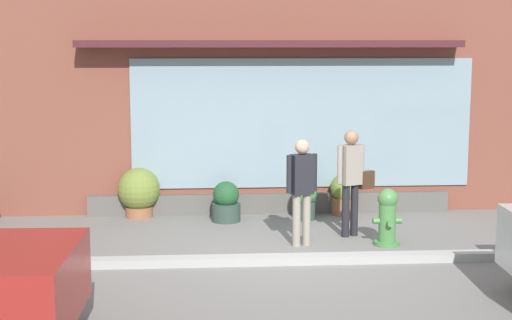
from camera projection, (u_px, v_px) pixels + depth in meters
ground_plane at (288, 260)px, 10.89m from camera, size 60.00×60.00×0.00m
curb_strip at (289, 259)px, 10.69m from camera, size 14.00×0.24×0.12m
storefront at (270, 73)px, 13.66m from camera, size 14.00×0.81×5.05m
fire_hydrant at (387, 216)px, 11.61m from camera, size 0.44×0.41×0.86m
pedestrian_with_handbag at (352, 175)px, 12.07m from camera, size 0.63×0.36×1.67m
pedestrian_passerby at (302, 184)px, 11.50m from camera, size 0.47×0.29×1.60m
potted_plant_low_front at (305, 199)px, 13.31m from camera, size 0.42×0.42×0.67m
potted_plant_by_entrance at (345, 194)px, 13.67m from camera, size 0.50×0.50×0.73m
potted_plant_doorstep at (226, 202)px, 13.17m from camera, size 0.49×0.49×0.68m
potted_plant_window_right at (139, 191)px, 13.48m from camera, size 0.73×0.73×0.86m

